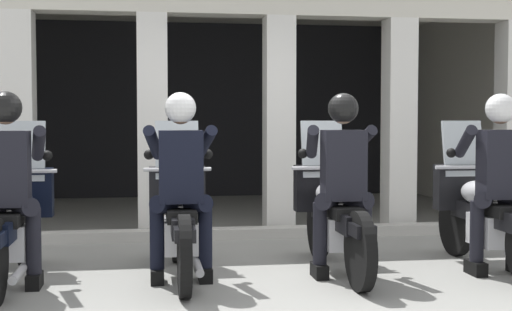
# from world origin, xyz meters

# --- Properties ---
(ground_plane) EXTENTS (80.00, 80.00, 0.00)m
(ground_plane) POSITION_xyz_m (0.00, 3.00, 0.00)
(ground_plane) COLOR gray
(station_building) EXTENTS (8.68, 4.68, 3.19)m
(station_building) POSITION_xyz_m (-0.14, 4.55, 1.99)
(station_building) COLOR black
(station_building) RESTS_ON ground
(kerb_strip) EXTENTS (8.18, 0.24, 0.12)m
(kerb_strip) POSITION_xyz_m (-0.14, 1.78, 0.06)
(kerb_strip) COLOR #B7B5AD
(kerb_strip) RESTS_ON ground
(motorcycle_far_left) EXTENTS (0.62, 2.04, 1.35)m
(motorcycle_far_left) POSITION_xyz_m (-2.07, -0.06, 0.50)
(motorcycle_far_left) COLOR black
(motorcycle_far_left) RESTS_ON ground
(police_officer_far_left) EXTENTS (0.63, 0.61, 1.58)m
(police_officer_far_left) POSITION_xyz_m (-2.07, -0.34, 0.94)
(police_officer_far_left) COLOR black
(police_officer_far_left) RESTS_ON ground
(motorcycle_center_left) EXTENTS (0.62, 2.04, 1.35)m
(motorcycle_center_left) POSITION_xyz_m (-0.69, -0.02, 0.50)
(motorcycle_center_left) COLOR black
(motorcycle_center_left) RESTS_ON ground
(police_officer_center_left) EXTENTS (0.63, 0.61, 1.58)m
(police_officer_center_left) POSITION_xyz_m (-0.69, -0.30, 0.94)
(police_officer_center_left) COLOR black
(police_officer_center_left) RESTS_ON ground
(motorcycle_center_right) EXTENTS (0.62, 2.04, 1.35)m
(motorcycle_center_right) POSITION_xyz_m (0.69, -0.03, 0.50)
(motorcycle_center_right) COLOR black
(motorcycle_center_right) RESTS_ON ground
(police_officer_center_right) EXTENTS (0.63, 0.61, 1.58)m
(police_officer_center_right) POSITION_xyz_m (0.69, -0.31, 0.94)
(police_officer_center_right) COLOR black
(police_officer_center_right) RESTS_ON ground
(motorcycle_far_right) EXTENTS (0.62, 2.04, 1.35)m
(motorcycle_far_right) POSITION_xyz_m (2.07, -0.12, 0.50)
(motorcycle_far_right) COLOR black
(motorcycle_far_right) RESTS_ON ground
(police_officer_far_right) EXTENTS (0.63, 0.61, 1.58)m
(police_officer_far_right) POSITION_xyz_m (2.07, -0.41, 0.94)
(police_officer_far_right) COLOR black
(police_officer_far_right) RESTS_ON ground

